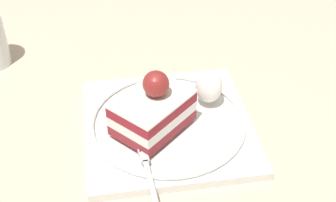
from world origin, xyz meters
The scene contains 5 objects.
ground_plane centered at (0.00, 0.00, 0.00)m, with size 2.40×2.40×0.00m, color #C8B297.
dessert_plate centered at (-0.02, -0.02, 0.01)m, with size 0.23×0.23×0.02m.
cake_slice centered at (-0.01, -0.04, 0.05)m, with size 0.11×0.12×0.08m.
whipped_cream_dollop centered at (-0.05, 0.04, 0.04)m, with size 0.04×0.04×0.05m, color white.
fork centered at (0.07, -0.06, 0.02)m, with size 0.12×0.01×0.00m.
Camera 1 is at (0.43, -0.12, 0.42)m, focal length 50.85 mm.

